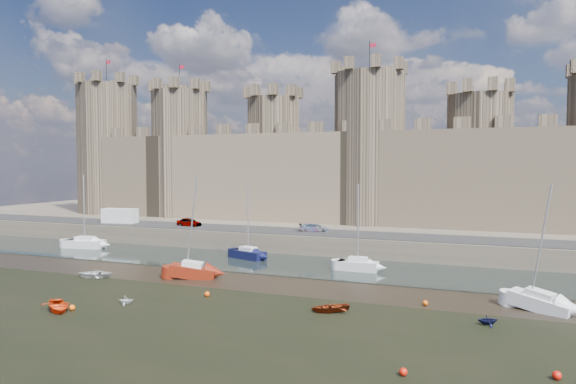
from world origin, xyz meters
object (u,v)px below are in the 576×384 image
Objects in this scene: van at (120,216)px; sailboat_0 at (85,243)px; dinghy_0 at (58,307)px; sailboat_2 at (358,264)px; car_1 at (190,223)px; sailboat_1 at (248,253)px; sailboat_5 at (540,302)px; sailboat_4 at (193,270)px; car_2 at (314,228)px; car_0 at (189,222)px.

sailboat_0 is (1.10, -8.70, -2.86)m from van.
sailboat_2 is at bearing -1.92° from dinghy_0.
sailboat_2 is 3.03× the size of dinghy_0.
sailboat_1 reaches higher than car_1.
sailboat_5 is (56.69, -19.71, -2.93)m from van.
van is at bearing 68.84° from dinghy_0.
car_1 is at bearing 51.19° from dinghy_0.
sailboat_0 is at bearing 136.43° from sailboat_4.
van is 41.14m from sailboat_2.
car_2 is 0.40× the size of sailboat_5.
sailboat_2 reaches higher than car_2.
sailboat_2 reaches higher than car_0.
sailboat_4 reaches higher than sailboat_1.
dinghy_0 is at bearing 151.11° from car_2.
car_2 is 31.70m from sailboat_0.
car_2 is (18.77, 0.83, 0.05)m from car_1.
sailboat_1 is at bearing 67.00° from sailboat_4.
sailboat_4 is (12.51, -19.74, -2.25)m from car_1.
van is at bearing -174.23° from sailboat_5.
sailboat_5 is at bearing -28.41° from sailboat_2.
car_0 is 35.21m from dinghy_0.
sailboat_1 is at bearing -112.79° from car_0.
sailboat_1 is at bearing -24.65° from van.
van reaches higher than car_1.
car_1 is 29.42m from sailboat_2.
sailboat_2 is 17.56m from sailboat_4.
car_2 is at bearing 77.88° from sailboat_1.
car_1 is 15.79m from sailboat_1.
sailboat_2 is at bearing -155.56° from car_2.
sailboat_5 is (44.33, -20.02, -2.31)m from car_1.
sailboat_2 reaches higher than van.
car_0 reaches higher than car_1.
sailboat_1 reaches higher than car_2.
van is at bearing -178.09° from sailboat_1.
car_0 is 29.70m from sailboat_2.
sailboat_1 is (24.52, 0.76, -0.04)m from sailboat_0.
sailboat_2 is at bearing -21.72° from van.
van is at bearing 122.72° from sailboat_4.
car_2 is at bearing -78.89° from car_0.
car_1 is 12.38m from van.
sailboat_4 is (-14.90, -9.29, 0.01)m from sailboat_2.
sailboat_1 is (-5.52, -9.09, -2.34)m from car_2.
car_0 is 48.97m from sailboat_5.
car_0 is at bearing 51.60° from dinghy_0.
sailboat_0 is (-30.04, -9.85, -2.30)m from car_2.
sailboat_5 is at bearing -142.22° from car_2.
car_0 reaches higher than car_2.
sailboat_2 reaches higher than dinghy_0.
van is 1.70× the size of dinghy_0.
sailboat_0 is 3.25× the size of dinghy_0.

